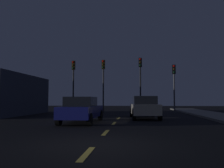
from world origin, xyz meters
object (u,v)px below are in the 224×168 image
at_px(traffic_signal_far_right, 174,79).
at_px(car_adjacent_lane, 82,110).
at_px(car_stopped_ahead, 144,107).
at_px(traffic_signal_center_left, 103,76).
at_px(traffic_signal_center_right, 140,75).
at_px(traffic_signal_far_left, 73,76).

relative_size(traffic_signal_far_right, car_adjacent_lane, 1.05).
distance_m(car_stopped_ahead, car_adjacent_lane, 5.13).
height_order(traffic_signal_center_left, traffic_signal_center_right, traffic_signal_center_right).
xyz_separation_m(traffic_signal_far_right, car_stopped_ahead, (-3.10, -6.28, -2.51)).
distance_m(traffic_signal_center_left, traffic_signal_center_right, 3.64).
xyz_separation_m(traffic_signal_center_left, traffic_signal_center_right, (3.63, 0.00, 0.10)).
relative_size(car_stopped_ahead, car_adjacent_lane, 1.02).
relative_size(traffic_signal_center_right, car_stopped_ahead, 1.19).
bearing_deg(car_adjacent_lane, traffic_signal_center_right, 70.09).
xyz_separation_m(traffic_signal_far_left, car_adjacent_lane, (3.08, -9.85, -2.89)).
relative_size(traffic_signal_far_right, car_stopped_ahead, 1.04).
xyz_separation_m(traffic_signal_center_left, car_stopped_ahead, (3.75, -6.28, -2.87)).
relative_size(traffic_signal_far_left, car_adjacent_lane, 1.17).
relative_size(traffic_signal_center_left, car_adjacent_lane, 1.18).
bearing_deg(traffic_signal_center_right, car_stopped_ahead, -88.98).
height_order(traffic_signal_center_left, car_adjacent_lane, traffic_signal_center_left).
bearing_deg(traffic_signal_center_right, traffic_signal_far_right, -0.03).
bearing_deg(traffic_signal_center_right, car_adjacent_lane, -109.91).
bearing_deg(traffic_signal_far_right, traffic_signal_center_right, 179.97).
height_order(traffic_signal_center_right, car_stopped_ahead, traffic_signal_center_right).
distance_m(traffic_signal_center_right, car_adjacent_lane, 10.90).
bearing_deg(traffic_signal_center_right, traffic_signal_center_left, -180.00).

